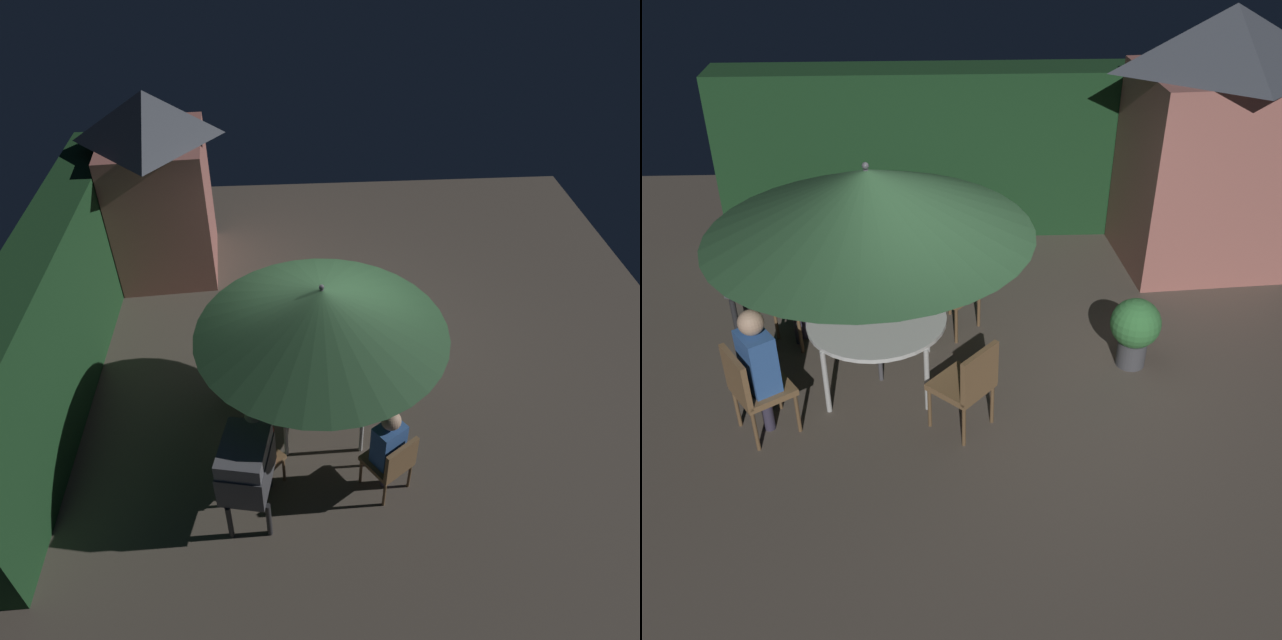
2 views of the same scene
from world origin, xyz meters
TOP-DOWN VIEW (x-y plane):
  - ground_plane at (0.00, 0.00)m, footprint 11.00×11.00m
  - hedge_backdrop at (0.00, 3.50)m, footprint 6.73×0.66m
  - garden_shed at (2.64, 2.46)m, footprint 2.02×1.75m
  - patio_table at (-1.17, 0.10)m, footprint 1.32×1.32m
  - patio_umbrella at (-1.17, 0.10)m, footprint 2.90×2.90m
  - bbq_grill at (-2.39, 0.97)m, footprint 0.78×0.62m
  - chair_near_shed at (-2.09, 0.93)m, footprint 0.65×0.65m
  - chair_far_side at (-2.21, -0.63)m, footprint 0.64×0.64m
  - chair_toward_hedge at (-0.34, -0.65)m, footprint 0.65×0.65m
  - chair_toward_house at (-0.38, 1.05)m, footprint 0.65×0.65m
  - potted_plant_by_shed at (1.35, 0.26)m, footprint 0.50×0.50m
  - person_in_red at (-2.03, 0.88)m, footprint 0.41×0.41m
  - person_in_blue at (-2.14, -0.58)m, footprint 0.39×0.42m

SIDE VIEW (x-z plane):
  - ground_plane at x=0.00m, z-range 0.00..0.00m
  - potted_plant_by_shed at x=1.35m, z-range 0.06..0.81m
  - chair_near_shed at x=-2.09m, z-range 0.07..0.97m
  - chair_far_side at x=-2.21m, z-range 0.07..0.97m
  - chair_toward_hedge at x=-0.34m, z-range 0.07..0.97m
  - chair_toward_house at x=-0.38m, z-range 0.07..0.97m
  - patio_table at x=-1.17m, z-range 0.31..1.03m
  - person_in_red at x=-2.03m, z-range 0.15..1.41m
  - person_in_blue at x=-2.14m, z-range 0.15..1.41m
  - bbq_grill at x=-2.39m, z-range 0.25..1.45m
  - hedge_backdrop at x=0.00m, z-range 0.00..2.15m
  - garden_shed at x=2.64m, z-range 0.03..3.07m
  - patio_umbrella at x=-1.17m, z-range 0.77..3.03m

